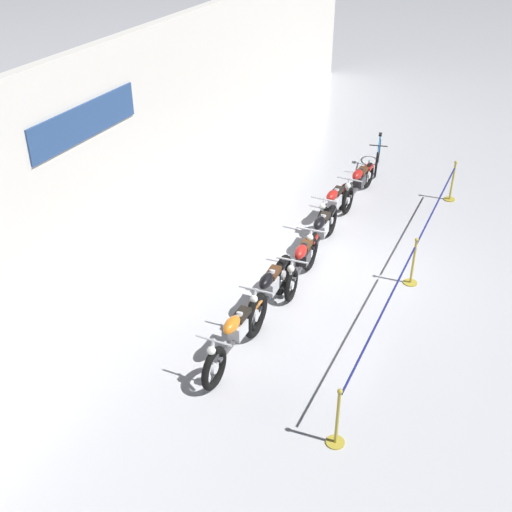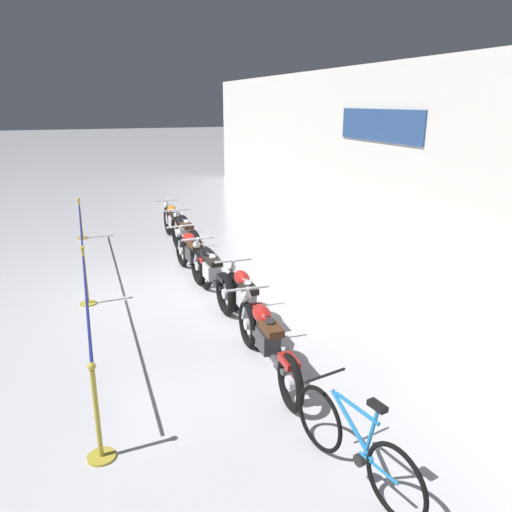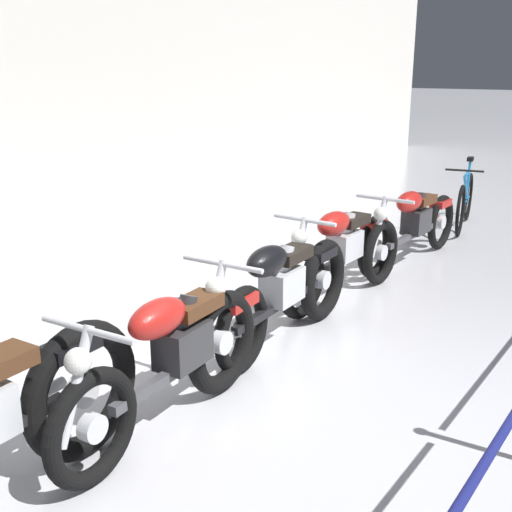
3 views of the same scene
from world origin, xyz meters
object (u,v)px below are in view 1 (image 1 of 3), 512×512
(motorcycle_orange_0, at_px, (236,334))
(motorcycle_red_5, at_px, (359,183))
(bicycle, at_px, (378,156))
(stanchion_mid_right, at_px, (452,187))
(stanchion_mid_left, at_px, (412,268))
(motorcycle_red_4, at_px, (334,204))
(motorcycle_red_2, at_px, (302,260))
(motorcycle_black_1, at_px, (269,291))
(motorcycle_black_3, at_px, (321,232))
(stanchion_far_left, at_px, (394,295))

(motorcycle_orange_0, distance_m, motorcycle_red_5, 6.67)
(bicycle, relative_size, stanchion_mid_right, 1.59)
(stanchion_mid_left, distance_m, stanchion_mid_right, 4.16)
(motorcycle_red_4, xyz_separation_m, stanchion_mid_left, (-1.81, -2.28, -0.10))
(motorcycle_red_2, distance_m, stanchion_mid_left, 2.19)
(motorcycle_orange_0, height_order, motorcycle_black_1, motorcycle_black_1)
(motorcycle_black_1, relative_size, motorcycle_red_4, 1.07)
(bicycle, xyz_separation_m, stanchion_mid_left, (-5.24, -2.20, -0.01))
(motorcycle_orange_0, distance_m, stanchion_mid_left, 4.11)
(motorcycle_black_3, relative_size, motorcycle_red_4, 1.09)
(motorcycle_black_1, distance_m, bicycle, 7.35)
(stanchion_mid_left, bearing_deg, motorcycle_black_1, 134.11)
(motorcycle_red_2, distance_m, stanchion_far_left, 2.20)
(motorcycle_red_4, bearing_deg, motorcycle_black_3, -172.27)
(stanchion_far_left, distance_m, stanchion_mid_left, 1.62)
(stanchion_far_left, bearing_deg, motorcycle_black_3, 46.30)
(motorcycle_orange_0, xyz_separation_m, stanchion_mid_left, (3.48, -2.17, -0.11))
(motorcycle_black_1, relative_size, bicycle, 1.34)
(bicycle, bearing_deg, motorcycle_red_4, 178.51)
(stanchion_mid_right, bearing_deg, bicycle, 63.72)
(motorcycle_red_4, height_order, stanchion_mid_right, stanchion_mid_right)
(motorcycle_orange_0, xyz_separation_m, motorcycle_red_4, (5.30, 0.11, -0.01))
(bicycle, bearing_deg, motorcycle_orange_0, -179.85)
(motorcycle_black_1, relative_size, stanchion_mid_left, 2.12)
(motorcycle_red_4, height_order, stanchion_mid_left, stanchion_mid_left)
(motorcycle_black_1, distance_m, motorcycle_red_5, 5.29)
(motorcycle_orange_0, xyz_separation_m, stanchion_far_left, (1.90, -2.17, 0.25))
(motorcycle_red_2, xyz_separation_m, motorcycle_red_5, (3.98, 0.07, 0.00))
(stanchion_far_left, relative_size, stanchion_mid_right, 8.37)
(motorcycle_black_1, bearing_deg, motorcycle_orange_0, -179.75)
(motorcycle_orange_0, relative_size, motorcycle_red_5, 1.04)
(motorcycle_red_5, height_order, stanchion_mid_right, stanchion_mid_right)
(motorcycle_red_2, bearing_deg, bicycle, 1.49)
(stanchion_far_left, bearing_deg, motorcycle_red_2, 69.13)
(motorcycle_black_3, bearing_deg, stanchion_far_left, -133.70)
(motorcycle_black_3, xyz_separation_m, motorcycle_red_5, (2.76, 0.02, 0.00))
(stanchion_mid_right, bearing_deg, motorcycle_red_2, 157.67)
(motorcycle_red_2, xyz_separation_m, bicycle, (6.04, 0.16, -0.09))
(motorcycle_orange_0, xyz_separation_m, stanchion_mid_right, (7.64, -2.17, -0.11))
(motorcycle_orange_0, xyz_separation_m, motorcycle_red_2, (2.68, -0.13, -0.01))
(motorcycle_orange_0, height_order, stanchion_far_left, stanchion_far_left)
(motorcycle_orange_0, bearing_deg, bicycle, 0.15)
(bicycle, xyz_separation_m, stanchion_far_left, (-6.82, -2.20, 0.35))
(motorcycle_red_4, bearing_deg, stanchion_mid_left, -128.42)
(motorcycle_black_3, bearing_deg, stanchion_mid_right, -29.30)
(motorcycle_red_2, relative_size, bicycle, 1.29)
(motorcycle_red_4, distance_m, stanchion_mid_left, 2.92)
(motorcycle_black_1, distance_m, stanchion_far_left, 2.25)
(motorcycle_orange_0, distance_m, motorcycle_red_2, 2.69)
(motorcycle_red_5, height_order, stanchion_far_left, stanchion_far_left)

